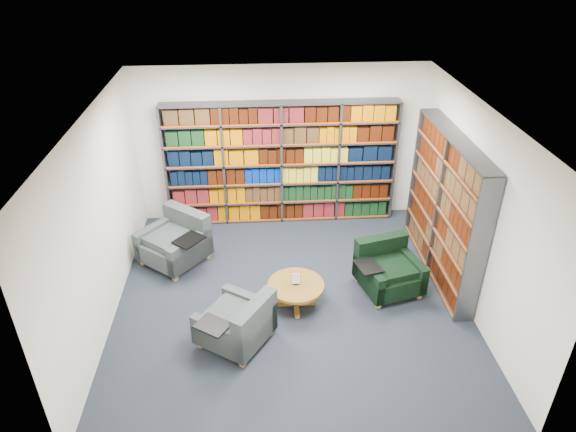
{
  "coord_description": "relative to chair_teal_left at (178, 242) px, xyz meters",
  "views": [
    {
      "loc": [
        -0.45,
        -5.89,
        4.82
      ],
      "look_at": [
        0.0,
        0.6,
        1.05
      ],
      "focal_mm": 32.0,
      "sensor_mm": 36.0,
      "label": 1
    }
  ],
  "objects": [
    {
      "name": "chair_teal_left",
      "position": [
        0.0,
        0.0,
        0.0
      ],
      "size": [
        1.25,
        1.25,
        0.81
      ],
      "color": "#03193B",
      "rests_on": "ground"
    },
    {
      "name": "chair_green_right",
      "position": [
        3.19,
        -0.95,
        -0.03
      ],
      "size": [
        1.06,
        1.0,
        0.74
      ],
      "color": "black",
      "rests_on": "ground"
    },
    {
      "name": "bookshelf_right",
      "position": [
        4.08,
        -0.54,
        0.77
      ],
      "size": [
        0.28,
        2.5,
        2.2
      ],
      "color": "#47494F",
      "rests_on": "ground"
    },
    {
      "name": "room_shell",
      "position": [
        1.74,
        -1.14,
        1.07
      ],
      "size": [
        5.02,
        5.02,
        2.82
      ],
      "color": "#1D222E",
      "rests_on": "ground"
    },
    {
      "name": "chair_teal_front",
      "position": [
        1.02,
        -1.99,
        -0.03
      ],
      "size": [
        1.12,
        1.12,
        0.73
      ],
      "color": "#03193B",
      "rests_on": "ground"
    },
    {
      "name": "bookshelf_back",
      "position": [
        1.74,
        1.2,
        0.77
      ],
      "size": [
        4.0,
        0.28,
        2.2
      ],
      "color": "#47494F",
      "rests_on": "ground"
    },
    {
      "name": "coffee_table",
      "position": [
        1.8,
        -1.3,
        -0.02
      ],
      "size": [
        0.8,
        0.8,
        0.56
      ],
      "color": "olive",
      "rests_on": "ground"
    }
  ]
}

